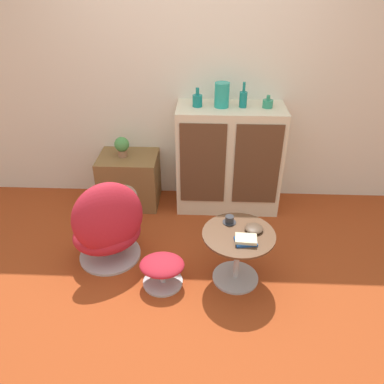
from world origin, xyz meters
name	(u,v)px	position (x,y,z in m)	size (l,w,h in m)	color
ground_plane	(184,283)	(0.00, 0.00, 0.00)	(12.00, 12.00, 0.00)	#9E3D19
wall_back	(192,76)	(0.00, 1.48, 1.30)	(6.40, 0.06, 2.60)	silver
sideboard	(228,159)	(0.38, 1.21, 0.54)	(1.03, 0.48, 1.08)	beige
tv_console	(130,180)	(-0.65, 1.21, 0.27)	(0.60, 0.48, 0.55)	brown
egg_chair	(108,226)	(-0.65, 0.27, 0.36)	(0.78, 0.76, 0.80)	#B7B7BC
ottoman	(162,268)	(-0.17, 0.00, 0.16)	(0.36, 0.32, 0.24)	#B7B7BC
coffee_table	(237,250)	(0.42, 0.08, 0.30)	(0.56, 0.56, 0.47)	#B7B7BC
vase_leftmost	(197,100)	(0.06, 1.21, 1.14)	(0.09, 0.09, 0.18)	#147A75
vase_inner_left	(222,95)	(0.29, 1.21, 1.19)	(0.14, 0.14, 0.23)	teal
vase_inner_right	(243,99)	(0.49, 1.21, 1.16)	(0.07, 0.07, 0.23)	#147A75
vase_rightmost	(268,103)	(0.72, 1.21, 1.12)	(0.10, 0.10, 0.12)	#2D8E6B
potted_plant	(122,146)	(-0.69, 1.21, 0.66)	(0.15, 0.15, 0.21)	#996B4C
teacup	(229,220)	(0.36, 0.22, 0.49)	(0.11, 0.11, 0.06)	#2D2D33
book_stack	(246,240)	(0.47, -0.02, 0.49)	(0.17, 0.14, 0.04)	#1E478C
bowl	(254,228)	(0.54, 0.13, 0.48)	(0.14, 0.14, 0.04)	#4C3828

